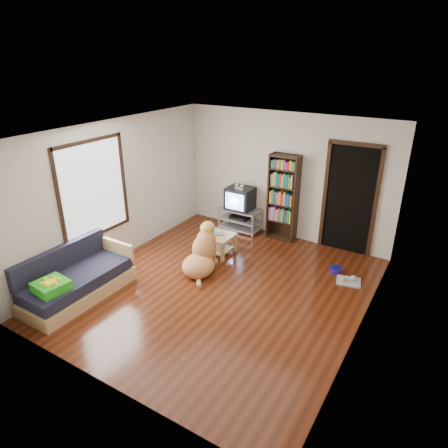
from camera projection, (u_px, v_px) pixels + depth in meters
The scene contains 18 objects.
ground at pixel (221, 288), 6.71m from camera, with size 5.00×5.00×0.00m, color #54210E.
ceiling at pixel (220, 133), 5.67m from camera, with size 5.00×5.00×0.00m, color white.
wall_back at pixel (285, 177), 8.15m from camera, with size 4.50×4.50×0.00m, color beige.
wall_front at pixel (96, 294), 4.24m from camera, with size 4.50×4.50×0.00m, color beige.
wall_left at pixel (116, 192), 7.27m from camera, with size 5.00×5.00×0.00m, color beige.
wall_right at pixel (369, 252), 5.12m from camera, with size 5.00×5.00×0.00m, color beige.
green_cushion at pixel (51, 286), 5.86m from camera, with size 0.44×0.44×0.15m, color green.
laptop at pixel (218, 235), 7.68m from camera, with size 0.30×0.19×0.02m, color #B6B7BB.
dog_bowl at pixel (336, 270), 7.20m from camera, with size 0.22×0.22×0.08m, color navy.
grey_rag at pixel (349, 282), 6.87m from camera, with size 0.40×0.32×0.03m, color #ABABAB.
window at pixel (94, 189), 6.79m from camera, with size 0.03×1.46×1.70m.
doorway at pixel (350, 197), 7.56m from camera, with size 1.03×0.05×2.19m.
tv_stand at pixel (240, 218), 8.80m from camera, with size 0.90×0.45×0.50m.
crt_tv at pixel (241, 198), 8.62m from camera, with size 0.55×0.52×0.58m.
bookshelf at pixel (283, 193), 8.12m from camera, with size 0.60×0.30×1.80m.
sofa at pixel (77, 281), 6.42m from camera, with size 0.80×1.80×0.80m.
coffee_table at pixel (218, 240), 7.75m from camera, with size 0.55×0.55×0.40m.
dog at pixel (202, 254), 7.12m from camera, with size 0.64×1.06×0.90m.
Camera 1 is at (3.03, -4.85, 3.68)m, focal length 32.00 mm.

